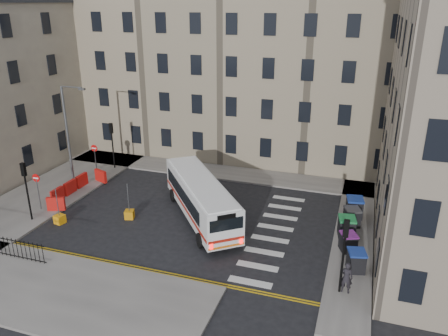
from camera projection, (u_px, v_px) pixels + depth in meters
The scene contains 22 objects.
ground at pixel (217, 221), 29.87m from camera, with size 120.00×120.00×0.00m, color black.
pavement_north at pixel (186, 168), 39.24m from camera, with size 36.00×3.20×0.15m, color slate.
pavement_east at pixel (356, 214), 30.73m from camera, with size 2.40×26.00×0.15m, color slate.
pavement_west at pixel (56, 189), 34.88m from camera, with size 6.00×22.00×0.15m, color slate.
pavement_sw at pixel (29, 285), 23.06m from camera, with size 20.00×6.00×0.15m, color slate.
terrace_north at pixel (201, 61), 42.61m from camera, with size 38.30×10.80×17.20m.
traffic_light_east at pixel (344, 245), 21.43m from camera, with size 0.28×0.22×4.10m.
traffic_light_nw at pixel (112, 138), 38.16m from camera, with size 0.28×0.22×4.10m.
traffic_light_sw at pixel (26, 183), 28.86m from camera, with size 0.28×0.22×4.10m.
streetlamp at pixel (68, 135), 33.95m from camera, with size 0.50×0.22×8.14m.
no_entry_north at pixel (95, 154), 36.82m from camera, with size 0.60×0.08×3.00m.
no_entry_south at pixel (37, 184), 30.62m from camera, with size 0.60×0.08×3.00m.
roadworks_barriers at pixel (74, 188), 33.59m from camera, with size 1.66×6.26×1.00m.
bus at pixel (201, 197), 29.72m from camera, with size 8.15×9.47×2.79m.
wheelie_bin_a at pixel (356, 261), 23.98m from camera, with size 1.17×1.27×1.18m.
wheelie_bin_b at pixel (348, 242), 25.90m from camera, with size 1.21×1.28×1.12m.
wheelie_bin_c at pixel (347, 227), 27.44m from camera, with size 1.22×1.35×1.30m.
wheelie_bin_d at pixel (352, 217), 28.84m from camera, with size 1.27×1.36×1.22m.
wheelie_bin_e at pixel (354, 207), 29.99m from camera, with size 1.27×1.40×1.37m.
pedestrian at pixel (346, 278), 22.05m from camera, with size 0.63×0.41×1.73m, color black.
bollard_yellow at pixel (60, 219), 29.51m from camera, with size 0.60×0.60×0.60m, color orange.
bollard_chevron at pixel (130, 214), 30.17m from camera, with size 0.60×0.60×0.60m, color #CB820B.
Camera 1 is at (8.89, -25.09, 14.05)m, focal length 35.00 mm.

